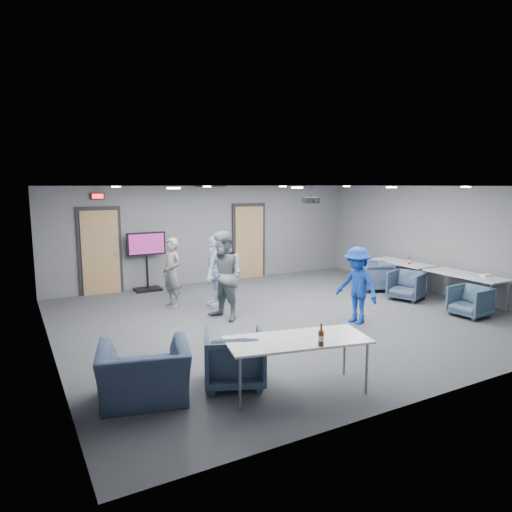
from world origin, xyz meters
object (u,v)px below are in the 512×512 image
chair_right_b (407,285)px  bottle_front (321,338)px  person_d (357,285)px  chair_front_a (234,358)px  tv_stand (147,258)px  person_c (216,271)px  table_front_left (297,342)px  chair_front_b (144,373)px  table_right_a (402,264)px  projector (311,200)px  chair_right_a (374,276)px  bottle_right (409,261)px  person_b (224,276)px  chair_right_c (470,301)px  table_right_b (466,276)px  person_a (172,273)px

chair_right_b → bottle_front: bearing=-78.0°
person_d → bottle_front: size_ratio=5.28×
chair_front_a → tv_stand: size_ratio=0.54×
person_c → person_d: (1.94, -2.50, -0.05)m
table_front_left → bottle_front: bottle_front is taller
tv_stand → chair_right_b: bearing=-37.2°
tv_stand → chair_front_b: bearing=-105.9°
chair_front_b → table_right_a: 8.18m
table_right_a → bottle_front: size_ratio=6.01×
table_front_left → projector: size_ratio=5.47×
table_front_left → person_c: bearing=92.0°
chair_front_b → table_front_left: same height
person_d → chair_right_a: person_d is taller
table_right_a → bottle_right: (-0.09, -0.32, 0.13)m
tv_stand → chair_front_a: bearing=-94.8°
person_b → chair_right_c: person_b is taller
table_right_b → chair_front_a: bearing=100.5°
chair_right_a → person_d: bearing=-28.1°
table_front_left → chair_front_b: bearing=171.2°
person_a → bottle_right: 5.95m
person_c → projector: projector is taller
chair_front_a → chair_front_b: chair_front_a is taller
person_b → person_c: person_b is taller
person_a → chair_right_c: size_ratio=2.20×
chair_front_a → projector: projector is taller
chair_front_b → bottle_front: size_ratio=3.88×
person_c → table_right_b: bearing=64.1°
tv_stand → table_front_left: bearing=-89.0°
bottle_front → table_right_a: bearing=35.5°
person_c → chair_right_c: person_c is taller
chair_front_a → table_right_b: (6.41, 1.19, 0.31)m
chair_right_b → chair_right_c: (0.07, -1.65, -0.02)m
person_c → person_d: size_ratio=1.06×
person_c → chair_right_a: size_ratio=1.96×
chair_front_b → tv_stand: 6.29m
bottle_front → tv_stand: tv_stand is taller
bottle_right → tv_stand: size_ratio=0.15×
projector → chair_right_c: bearing=-23.3°
person_b → table_front_left: size_ratio=0.91×
person_c → chair_right_a: bearing=85.4°
person_b → person_d: 2.65m
projector → bottle_right: bearing=17.2°
chair_front_b → chair_front_a: bearing=-170.7°
bottle_front → table_right_b: bearing=20.8°
person_b → table_right_a: person_b is taller
person_a → projector: 3.47m
table_right_b → tv_stand: (-5.90, 4.96, 0.18)m
chair_right_c → bottle_front: (-5.01, -1.53, 0.51)m
person_b → chair_front_b: (-2.38, -2.71, -0.55)m
bottle_front → tv_stand: size_ratio=0.19×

